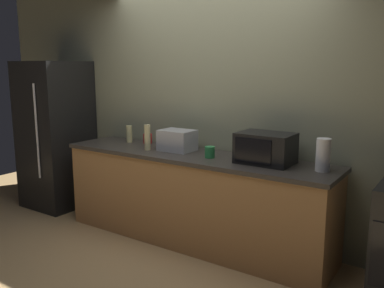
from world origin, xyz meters
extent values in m
plane|color=tan|center=(0.00, 0.00, 0.00)|extent=(8.00, 8.00, 0.00)
cube|color=gray|center=(0.00, 0.81, 1.35)|extent=(6.40, 0.10, 2.70)
cube|color=#B27F4C|center=(0.00, 0.40, 0.43)|extent=(2.80, 0.60, 0.86)
cube|color=#38332D|center=(0.00, 0.40, 0.88)|extent=(2.84, 0.64, 0.04)
cube|color=black|center=(-2.05, 0.40, 0.90)|extent=(0.72, 0.70, 1.80)
cylinder|color=silver|center=(-1.91, 0.03, 1.00)|extent=(0.02, 0.02, 1.10)
cube|color=black|center=(0.75, 0.45, 1.04)|extent=(0.48, 0.34, 0.27)
cube|color=black|center=(0.71, 0.28, 1.04)|extent=(0.34, 0.01, 0.21)
cube|color=#B7BABF|center=(-0.22, 0.46, 1.01)|extent=(0.34, 0.26, 0.21)
cylinder|color=white|center=(1.25, 0.45, 1.04)|extent=(0.12, 0.12, 0.27)
cylinder|color=beige|center=(-0.48, 0.31, 1.03)|extent=(0.06, 0.06, 0.26)
cylinder|color=beige|center=(-0.94, 0.53, 0.99)|extent=(0.07, 0.07, 0.19)
cylinder|color=#2D8C47|center=(0.23, 0.36, 0.95)|extent=(0.09, 0.09, 0.11)
cylinder|color=red|center=(-0.72, 0.59, 0.95)|extent=(0.10, 0.10, 0.11)
camera|label=1|loc=(2.21, -2.86, 1.75)|focal=38.73mm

